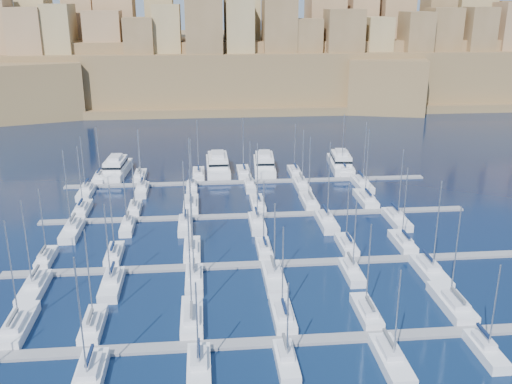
{
  "coord_description": "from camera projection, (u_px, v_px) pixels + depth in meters",
  "views": [
    {
      "loc": [
        -10.12,
        -94.72,
        40.58
      ],
      "look_at": [
        -0.57,
        6.0,
        6.44
      ],
      "focal_mm": 40.0,
      "sensor_mm": 36.0,
      "label": 1
    }
  ],
  "objects": [
    {
      "name": "sailboat_16",
      "position": [
        347.0,
        245.0,
        97.69
      ],
      "size": [
        2.5,
        8.34,
        11.94
      ],
      "color": "white",
      "rests_on": "ground"
    },
    {
      "name": "sailboat_0",
      "position": [
        18.0,
        325.0,
        73.48
      ],
      "size": [
        3.08,
        10.28,
        15.3
      ],
      "color": "white",
      "rests_on": "ground"
    },
    {
      "name": "sailboat_24",
      "position": [
        83.0,
        209.0,
        114.34
      ],
      "size": [
        2.66,
        8.86,
        13.94
      ],
      "color": "white",
      "rests_on": "ground"
    },
    {
      "name": "pontoon_near",
      "position": [
        291.0,
        341.0,
        71.09
      ],
      "size": [
        84.0,
        2.0,
        0.4
      ],
      "primitive_type": "cube",
      "color": "slate",
      "rests_on": "ground"
    },
    {
      "name": "pontoon_far",
      "position": [
        248.0,
        182.0,
        133.35
      ],
      "size": [
        84.0,
        2.0,
        0.4
      ],
      "primitive_type": "cube",
      "color": "slate",
      "rests_on": "ground"
    },
    {
      "name": "sailboat_9",
      "position": [
        286.0,
        361.0,
        66.28
      ],
      "size": [
        2.34,
        7.81,
        11.43
      ],
      "color": "white",
      "rests_on": "ground"
    },
    {
      "name": "sailboat_15",
      "position": [
        264.0,
        249.0,
        96.17
      ],
      "size": [
        2.34,
        7.82,
        12.9
      ],
      "color": "white",
      "rests_on": "ground"
    },
    {
      "name": "sailboat_39",
      "position": [
        244.0,
        173.0,
        138.62
      ],
      "size": [
        2.97,
        9.9,
        14.4
      ],
      "color": "white",
      "rests_on": "ground"
    },
    {
      "name": "sailboat_2",
      "position": [
        192.0,
        318.0,
        75.21
      ],
      "size": [
        2.91,
        9.69,
        16.15
      ],
      "color": "white",
      "rests_on": "ground"
    },
    {
      "name": "motor_yacht_b",
      "position": [
        218.0,
        164.0,
        141.98
      ],
      "size": [
        5.62,
        18.36,
        5.25
      ],
      "color": "white",
      "rests_on": "ground"
    },
    {
      "name": "sailboat_30",
      "position": [
        72.0,
        230.0,
        103.83
      ],
      "size": [
        2.97,
        9.91,
        16.29
      ],
      "color": "white",
      "rests_on": "ground"
    },
    {
      "name": "sailboat_3",
      "position": [
        283.0,
        315.0,
        76.03
      ],
      "size": [
        2.73,
        9.12,
        13.43
      ],
      "color": "white",
      "rests_on": "ground"
    },
    {
      "name": "sailboat_22",
      "position": [
        352.0,
        272.0,
        88.07
      ],
      "size": [
        2.44,
        8.15,
        12.76
      ],
      "color": "white",
      "rests_on": "ground"
    },
    {
      "name": "motor_yacht_c",
      "position": [
        264.0,
        164.0,
        142.33
      ],
      "size": [
        6.16,
        17.1,
        5.25
      ],
      "color": "white",
      "rests_on": "ground"
    },
    {
      "name": "sailboat_25",
      "position": [
        135.0,
        208.0,
        114.85
      ],
      "size": [
        2.38,
        7.95,
        11.27
      ],
      "color": "white",
      "rests_on": "ground"
    },
    {
      "name": "sailboat_17",
      "position": [
        403.0,
        242.0,
        98.78
      ],
      "size": [
        2.64,
        8.79,
        14.34
      ],
      "color": "white",
      "rests_on": "ground"
    },
    {
      "name": "fortified_city",
      "position": [
        224.0,
        63.0,
        244.95
      ],
      "size": [
        460.0,
        108.95,
        59.52
      ],
      "color": "brown",
      "rests_on": "ground"
    },
    {
      "name": "sailboat_38",
      "position": [
        199.0,
        174.0,
        137.34
      ],
      "size": [
        2.77,
        9.25,
        14.2
      ],
      "color": "white",
      "rests_on": "ground"
    },
    {
      "name": "sailboat_27",
      "position": [
        258.0,
        203.0,
        117.56
      ],
      "size": [
        2.7,
        9.0,
        13.7
      ],
      "color": "white",
      "rests_on": "ground"
    },
    {
      "name": "sailboat_31",
      "position": [
        128.0,
        226.0,
        105.77
      ],
      "size": [
        2.29,
        7.65,
        11.49
      ],
      "color": "white",
      "rests_on": "ground"
    },
    {
      "name": "sailboat_19",
      "position": [
        112.0,
        284.0,
        84.22
      ],
      "size": [
        2.83,
        9.43,
        13.82
      ],
      "color": "white",
      "rests_on": "ground"
    },
    {
      "name": "sailboat_36",
      "position": [
        100.0,
        177.0,
        134.91
      ],
      "size": [
        2.55,
        8.49,
        12.95
      ],
      "color": "white",
      "rests_on": "ground"
    },
    {
      "name": "sailboat_44",
      "position": [
        192.0,
        188.0,
        127.48
      ],
      "size": [
        2.35,
        7.82,
        12.3
      ],
      "color": "white",
      "rests_on": "ground"
    },
    {
      "name": "sailboat_40",
      "position": [
        295.0,
        172.0,
        139.16
      ],
      "size": [
        2.59,
        8.64,
        12.82
      ],
      "color": "white",
      "rests_on": "ground"
    },
    {
      "name": "motor_yacht_d",
      "position": [
        341.0,
        162.0,
        143.83
      ],
      "size": [
        6.32,
        16.67,
        5.25
      ],
      "color": "white",
      "rests_on": "ground"
    },
    {
      "name": "ground",
      "position": [
        262.0,
        236.0,
        103.23
      ],
      "size": [
        600.0,
        600.0,
        0.0
      ],
      "primitive_type": "plane",
      "color": "black",
      "rests_on": "ground"
    },
    {
      "name": "sailboat_41",
      "position": [
        342.0,
        170.0,
        140.54
      ],
      "size": [
        2.8,
        9.33,
        14.84
      ],
      "color": "white",
      "rests_on": "ground"
    },
    {
      "name": "sailboat_4",
      "position": [
        367.0,
        312.0,
        76.75
      ],
      "size": [
        2.54,
        8.48,
        13.52
      ],
      "color": "white",
      "rests_on": "ground"
    },
    {
      "name": "sailboat_13",
      "position": [
        114.0,
        254.0,
        94.12
      ],
      "size": [
        2.46,
        8.21,
        12.92
      ],
      "color": "white",
      "rests_on": "ground"
    },
    {
      "name": "sailboat_29",
      "position": [
        366.0,
        199.0,
        120.18
      ],
      "size": [
        3.07,
        10.22,
        16.0
      ],
      "color": "white",
      "rests_on": "ground"
    },
    {
      "name": "sailboat_26",
      "position": [
        191.0,
        205.0,
        116.76
      ],
      "size": [
        2.98,
        9.93,
        15.01
      ],
      "color": "white",
      "rests_on": "ground"
    },
    {
      "name": "sailboat_21",
      "position": [
        274.0,
        278.0,
        86.17
      ],
      "size": [
        2.97,
        9.88,
        13.17
      ],
      "color": "white",
      "rests_on": "ground"
    },
    {
      "name": "sailboat_34",
      "position": [
        326.0,
        221.0,
        108.02
      ],
      "size": [
        2.99,
        9.96,
        16.65
      ],
      "color": "white",
      "rests_on": "ground"
    },
    {
      "name": "motor_yacht_a",
      "position": [
        116.0,
        168.0,
        138.93
      ],
      "size": [
        6.12,
        16.8,
        5.25
      ],
      "color": "white",
      "rests_on": "ground"
    },
    {
      "name": "pontoon_mid_far",
      "position": [
        257.0,
        215.0,
        112.59
      ],
      "size": [
        84.0,
        2.0,
        0.4
      ],
      "primitive_type": "cube",
      "color": "slate",
      "rests_on": "ground"
    },
    {
      "name": "sailboat_42",
      "position": [
        86.0,
        192.0,
        124.68
      ],
      "size": [
        2.83,
        9.42,
        13.67
      ],
      "color": "white",
      "rests_on": "ground"
    },
    {
      "name": "sailboat_23",
      "position": [
        430.0,
        272.0,
        87.98
      ],
      "size": [
        3.19,
        10.64,
        15.98
      ],
      "color": "white",
      "rests_on": "ground"
    },
    {
      "name": "sailboat_47",
      "position": [
        362.0,
        184.0,
        129.84
      ],
      "size": [
        3.05,
        10.16,
        15.51
      ],
      "color": "white",
      "rests_on": "ground"
    },
    {
      "name": "sailboat_28",
      "position": [
        309.0,
        201.0,
        118.71
      ],
      "size": [
        2.82,
        9.39,
        14.63
      ],
      "color": "white",
      "rests_on": "ground"
    },
    {
      "name": "sailboat_11",
      "position": [
        486.0,
        350.0,
        68.37
      ],
      "size": [
        2.39,
        7.96,
        12.54
      ],
      "color": "white",
      "rests_on": "ground"
    },
    {
      "name": "sailboat_20",
      "position": [
        194.0,
        279.0,
        85.62
      ],
      "size": [
        2.63,
        8.75,
        13.67
      ],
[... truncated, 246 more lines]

